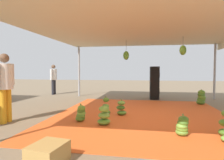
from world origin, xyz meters
TOP-DOWN VIEW (x-y plane):
  - ground_plane at (0.00, 3.00)m, footprint 40.00×40.00m
  - tarp_orange at (0.00, 0.00)m, footprint 5.78×5.13m
  - tent_canopy at (0.02, -0.09)m, footprint 8.00×7.00m
  - banana_bunch_0 at (-1.00, 1.57)m, footprint 0.36×0.34m
  - banana_bunch_4 at (-0.07, 0.60)m, footprint 0.41×0.41m
  - banana_bunch_5 at (-0.15, 1.06)m, footprint 0.32×0.32m
  - banana_bunch_6 at (2.21, -2.30)m, footprint 0.49×0.48m
  - banana_bunch_7 at (-1.73, -0.86)m, footprint 0.34×0.34m
  - banana_bunch_8 at (-1.21, 0.90)m, footprint 0.45×0.45m
  - worker_0 at (-1.42, 3.46)m, footprint 0.65×0.40m
  - worker_2 at (4.24, 4.95)m, footprint 0.61×0.37m
  - speaker_stack at (3.41, -0.55)m, footprint 0.57×0.45m
  - crate_1 at (-3.29, 1.28)m, footprint 0.59×0.52m

SIDE VIEW (x-z plane):
  - ground_plane at x=0.00m, z-range 0.00..0.00m
  - tarp_orange at x=0.00m, z-range 0.00..0.01m
  - crate_1 at x=-3.29m, z-range 0.00..0.29m
  - banana_bunch_7 at x=-1.73m, z-range -0.03..0.43m
  - banana_bunch_4 at x=-0.07m, z-range -0.04..0.44m
  - banana_bunch_0 at x=-1.00m, z-range -0.03..0.45m
  - banana_bunch_8 at x=-1.21m, z-range -0.03..0.48m
  - banana_bunch_5 at x=-0.15m, z-range -0.04..0.53m
  - banana_bunch_6 at x=2.21m, z-range -0.02..0.57m
  - speaker_stack at x=3.41m, z-range 0.00..1.53m
  - worker_2 at x=4.24m, z-range 0.14..1.81m
  - worker_0 at x=-1.42m, z-range 0.15..1.94m
  - tent_canopy at x=0.02m, z-range 1.24..3.89m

